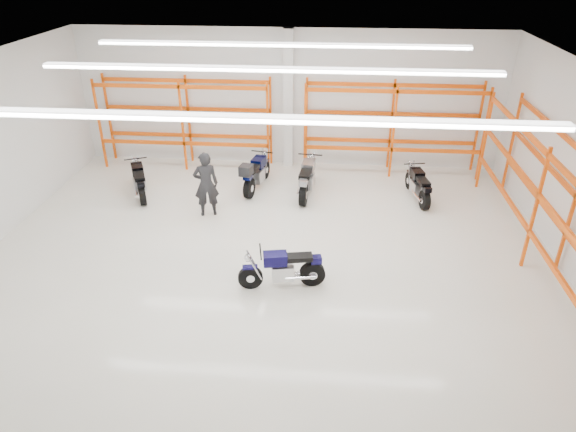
# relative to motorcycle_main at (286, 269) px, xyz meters

# --- Properties ---
(ground) EXTENTS (14.00, 14.00, 0.00)m
(ground) POSITION_rel_motorcycle_main_xyz_m (-0.55, 1.30, -0.45)
(ground) COLOR silver
(ground) RESTS_ON ground
(room_shell) EXTENTS (14.02, 12.02, 4.51)m
(room_shell) POSITION_rel_motorcycle_main_xyz_m (-0.55, 1.32, 2.83)
(room_shell) COLOR white
(room_shell) RESTS_ON ground
(motorcycle_main) EXTENTS (1.94, 0.66, 0.96)m
(motorcycle_main) POSITION_rel_motorcycle_main_xyz_m (0.00, 0.00, 0.00)
(motorcycle_main) COLOR black
(motorcycle_main) RESTS_ON ground
(motorcycle_back_a) EXTENTS (1.02, 1.92, 1.01)m
(motorcycle_back_a) POSITION_rel_motorcycle_main_xyz_m (-4.80, 4.25, 0.02)
(motorcycle_back_a) COLOR black
(motorcycle_back_a) RESTS_ON ground
(motorcycle_back_b) EXTENTS (0.83, 2.18, 1.13)m
(motorcycle_back_b) POSITION_rel_motorcycle_main_xyz_m (-1.39, 4.95, 0.09)
(motorcycle_back_b) COLOR black
(motorcycle_back_b) RESTS_ON ground
(motorcycle_back_c) EXTENTS (0.74, 2.23, 1.10)m
(motorcycle_back_c) POSITION_rel_motorcycle_main_xyz_m (0.21, 4.73, 0.07)
(motorcycle_back_c) COLOR black
(motorcycle_back_c) RESTS_ON ground
(motorcycle_back_d) EXTENTS (0.67, 1.94, 0.96)m
(motorcycle_back_d) POSITION_rel_motorcycle_main_xyz_m (3.52, 4.67, 0.00)
(motorcycle_back_d) COLOR black
(motorcycle_back_d) RESTS_ON ground
(standing_man) EXTENTS (0.78, 0.62, 1.87)m
(standing_man) POSITION_rel_motorcycle_main_xyz_m (-2.50, 3.24, 0.49)
(standing_man) COLOR black
(standing_man) RESTS_ON ground
(structural_column) EXTENTS (0.32, 0.32, 4.50)m
(structural_column) POSITION_rel_motorcycle_main_xyz_m (-0.55, 7.12, 1.80)
(structural_column) COLOR white
(structural_column) RESTS_ON ground
(pallet_racking_back_left) EXTENTS (5.67, 0.87, 3.00)m
(pallet_racking_back_left) POSITION_rel_motorcycle_main_xyz_m (-3.95, 6.78, 1.34)
(pallet_racking_back_left) COLOR #FF5C0D
(pallet_racking_back_left) RESTS_ON ground
(pallet_racking_back_right) EXTENTS (5.67, 0.87, 3.00)m
(pallet_racking_back_right) POSITION_rel_motorcycle_main_xyz_m (2.85, 6.78, 1.34)
(pallet_racking_back_right) COLOR #FF5C0D
(pallet_racking_back_right) RESTS_ON ground
(pallet_racking_side) EXTENTS (0.87, 9.07, 3.00)m
(pallet_racking_side) POSITION_rel_motorcycle_main_xyz_m (5.93, 1.30, 1.37)
(pallet_racking_side) COLOR #FF5C0D
(pallet_racking_side) RESTS_ON ground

